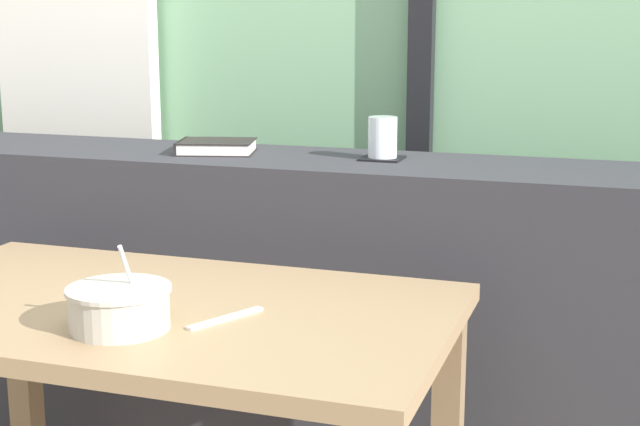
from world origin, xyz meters
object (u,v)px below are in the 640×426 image
Objects in this scene: breakfast_table at (156,356)px; coaster_square at (382,158)px; soup_bowl at (120,309)px; juice_glass at (383,139)px; fork_utensil at (226,318)px; closed_book at (216,147)px.

breakfast_table is 0.80m from coaster_square.
juice_glass is at bearing 72.78° from soup_bowl.
fork_utensil is at bearing -97.91° from coaster_square.
soup_bowl is (-0.26, -0.83, -0.21)m from juice_glass.
juice_glass is 0.59× the size of fork_utensil.
fork_utensil is at bearing -14.97° from breakfast_table.
closed_book reaches higher than breakfast_table.
soup_bowl reaches higher than breakfast_table.
coaster_square reaches higher than breakfast_table.
closed_book is at bearing 142.33° from fork_utensil.
soup_bowl is at bearing -107.22° from juice_glass.
coaster_square is at bearing 72.78° from soup_bowl.
fork_utensil is (0.17, -0.05, 0.11)m from breakfast_table.
closed_book is (-0.17, 0.66, 0.32)m from breakfast_table.
coaster_square is 0.89m from soup_bowl.
breakfast_table is 11.55× the size of coaster_square.
breakfast_table is 0.75m from closed_book.
closed_book is (-0.44, -0.03, -0.03)m from juice_glass.
juice_glass reaches higher than breakfast_table.
closed_book is (-0.44, -0.03, 0.01)m from coaster_square.
fork_utensil is at bearing -97.91° from juice_glass.
closed_book is 1.21× the size of soup_bowl.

